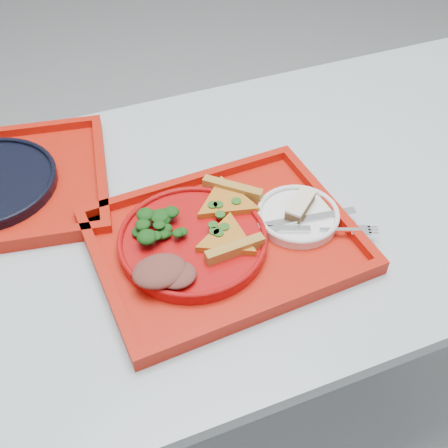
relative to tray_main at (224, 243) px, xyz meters
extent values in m
plane|color=#95989E|center=(0.12, 0.09, -0.76)|extent=(10.00, 10.00, 0.00)
cube|color=#ACB6C1|center=(0.12, 0.09, -0.02)|extent=(1.60, 0.80, 0.03)
cylinder|color=gray|center=(0.84, 0.41, -0.40)|extent=(0.05, 0.05, 0.72)
cube|color=#B51709|center=(0.00, 0.00, 0.00)|extent=(0.47, 0.37, 0.01)
cylinder|color=#A70B0C|center=(-0.05, 0.01, 0.02)|extent=(0.26, 0.26, 0.02)
cylinder|color=white|center=(0.14, 0.00, 0.01)|extent=(0.15, 0.15, 0.01)
ellipsoid|color=black|center=(-0.10, 0.05, 0.04)|extent=(0.08, 0.07, 0.04)
ellipsoid|color=brown|center=(-0.13, -0.05, 0.04)|extent=(0.09, 0.07, 0.03)
cube|color=#4F2B1A|center=(0.15, 0.01, 0.03)|extent=(0.08, 0.07, 0.02)
cube|color=beige|center=(0.15, 0.01, 0.04)|extent=(0.08, 0.07, 0.01)
cube|color=silver|center=(0.15, -0.02, 0.02)|extent=(0.19, 0.04, 0.01)
cube|color=silver|center=(0.16, -0.05, 0.02)|extent=(0.18, 0.09, 0.01)
camera|label=1|loc=(-0.25, -0.63, 0.74)|focal=45.00mm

